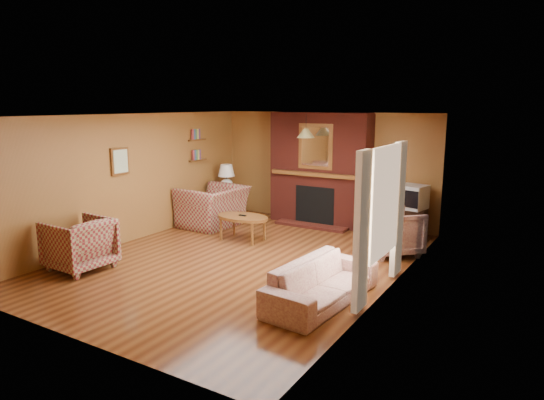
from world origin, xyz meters
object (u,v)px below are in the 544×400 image
Objects in this scene: floral_armchair at (393,232)px; table_lamp at (226,177)px; plaid_loveseat at (213,206)px; tv_stand at (411,224)px; fireplace at (320,170)px; plaid_armchair at (79,244)px; side_table at (227,204)px; crt_tv at (412,197)px; coffee_table at (243,218)px; floral_sofa at (322,282)px.

table_lamp reaches higher than floral_armchair.
tv_stand is (3.90, 1.19, -0.13)m from plaid_loveseat.
fireplace is 2.73× the size of floral_armchair.
plaid_loveseat is 1.44× the size of plaid_armchair.
table_lamp is (0.00, -0.00, 0.65)m from side_table.
crt_tv is (-0.00, -0.01, 0.53)m from tv_stand.
plaid_armchair is at bearing -87.92° from table_lamp.
floral_sofa is at bearing -36.52° from coffee_table.
side_table is at bearing 135.00° from table_lamp.
plaid_armchair is 1.52× the size of tv_stand.
floral_armchair is (4.00, 3.32, -0.01)m from plaid_armchair.
plaid_loveseat is at bearing -73.40° from table_lamp.
crt_tv is (4.00, 4.47, 0.41)m from plaid_armchair.
tv_stand is at bearing -44.34° from floral_armchair.
crt_tv is (3.90, 1.18, 0.40)m from plaid_loveseat.
coffee_table is 2.03m from side_table.
fireplace is 1.27× the size of floral_sofa.
side_table is at bearing 134.77° from coffee_table.
floral_armchair is (3.90, 0.03, -0.02)m from plaid_loveseat.
fireplace is 4.12× the size of crt_tv.
fireplace is at bearing 159.67° from plaid_armchair.
coffee_table is (-2.72, -0.63, 0.03)m from floral_armchair.
coffee_table is at bearing 156.94° from plaid_armchair.
fireplace is 4.09× the size of side_table.
fireplace reaches higher than crt_tv.
fireplace reaches higher than table_lamp.
floral_armchair is 2.79m from coffee_table.
fireplace is 4.41m from floral_sofa.
floral_sofa is 3.23× the size of side_table.
floral_armchair is 1.50× the size of side_table.
tv_stand is (2.05, -0.18, -0.88)m from fireplace.
plaid_armchair is 1.54× the size of side_table.
table_lamp is 4.17m from crt_tv.
fireplace reaches higher than floral_armchair.
plaid_loveseat is 1.32m from coffee_table.
plaid_armchair is 2.97m from coffee_table.
fireplace is at bearing 174.70° from crt_tv.
tv_stand is 0.53m from crt_tv.
plaid_armchair is 4.13m from side_table.
floral_sofa is 5.21m from side_table.
plaid_loveseat reaches higher than coffee_table.
floral_sofa is 1.77× the size of coffee_table.
tv_stand is (4.00, 4.47, -0.11)m from plaid_armchair.
coffee_table is 3.28m from crt_tv.
floral_armchair is at bearing 92.83° from plaid_loveseat.
table_lamp reaches higher than floral_sofa.
crt_tv is (2.72, 1.78, 0.39)m from coffee_table.
table_lamp is at bearing 55.29° from floral_sofa.
tv_stand reaches higher than coffee_table.
fireplace is 1.84× the size of plaid_loveseat.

